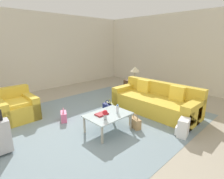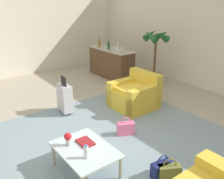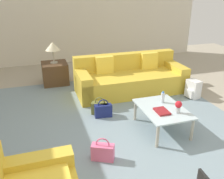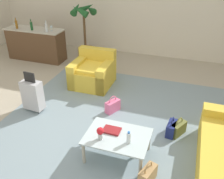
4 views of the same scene
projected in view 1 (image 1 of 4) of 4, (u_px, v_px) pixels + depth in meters
ground_plane at (81, 129)px, 4.10m from camera, size 12.00×12.00×0.00m
wall_back at (17, 53)px, 6.50m from camera, size 10.24×0.12×3.10m
wall_right at (184, 52)px, 7.07m from camera, size 0.12×8.00×3.10m
area_rug at (96, 119)px, 4.64m from camera, size 5.20×4.40×0.01m
couch at (156, 102)px, 5.08m from camera, size 1.00×2.46×0.83m
armchair at (16, 108)px, 4.58m from camera, size 0.92×0.93×0.81m
coffee_table at (108, 116)px, 3.93m from camera, size 0.98×0.70×0.41m
water_bottle at (117, 109)px, 3.95m from camera, size 0.06×0.06×0.20m
coffee_table_book at (102, 114)px, 3.89m from camera, size 0.27×0.20×0.03m
flower_vase at (105, 114)px, 3.63m from camera, size 0.11×0.11×0.21m
side_table at (134, 87)px, 6.87m from camera, size 0.62×0.62×0.53m
table_lamp at (135, 70)px, 6.69m from camera, size 0.36×0.36×0.52m
handbag_navy at (108, 108)px, 5.06m from camera, size 0.17×0.33×0.36m
handbag_tan at (135, 123)px, 4.13m from camera, size 0.23×0.35×0.36m
handbag_olive at (110, 106)px, 5.15m from camera, size 0.28×0.35×0.36m
handbag_pink at (64, 116)px, 4.48m from camera, size 0.27×0.35×0.36m
backpack_white at (183, 128)px, 3.75m from camera, size 0.34×0.30×0.40m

